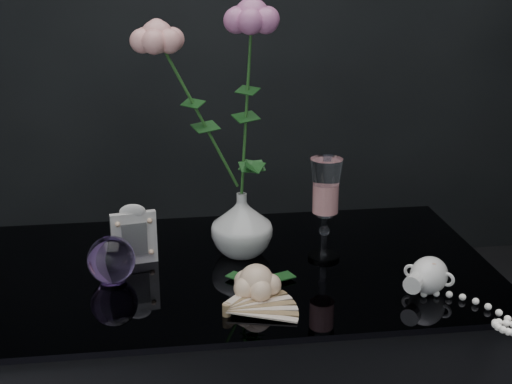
{
  "coord_description": "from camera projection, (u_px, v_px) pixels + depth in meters",
  "views": [
    {
      "loc": [
        -0.13,
        -1.25,
        1.37
      ],
      "look_at": [
        0.05,
        0.04,
        0.92
      ],
      "focal_mm": 50.0,
      "sensor_mm": 36.0,
      "label": 1
    }
  ],
  "objects": [
    {
      "name": "paper_fan",
      "position": [
        227.0,
        309.0,
        1.24
      ],
      "size": [
        0.27,
        0.22,
        0.03
      ],
      "primitive_type": null,
      "rotation": [
        0.0,
        0.0,
        0.1
      ],
      "color": "#FEF7CB",
      "rests_on": "table"
    },
    {
      "name": "picture_frame",
      "position": [
        134.0,
        234.0,
        1.43
      ],
      "size": [
        0.11,
        0.09,
        0.13
      ],
      "primitive_type": null,
      "rotation": [
        0.0,
        0.0,
        0.18
      ],
      "color": "silver",
      "rests_on": "table"
    },
    {
      "name": "wine_glass",
      "position": [
        325.0,
        210.0,
        1.44
      ],
      "size": [
        0.07,
        0.07,
        0.21
      ],
      "primitive_type": null,
      "rotation": [
        0.0,
        0.0,
        -0.13
      ],
      "color": "white",
      "rests_on": "table"
    },
    {
      "name": "roses",
      "position": [
        218.0,
        93.0,
        1.37
      ],
      "size": [
        0.27,
        0.12,
        0.44
      ],
      "color": "pink",
      "rests_on": "vase"
    },
    {
      "name": "vase",
      "position": [
        242.0,
        224.0,
        1.47
      ],
      "size": [
        0.15,
        0.15,
        0.13
      ],
      "primitive_type": "imported",
      "rotation": [
        0.0,
        0.0,
        -0.18
      ],
      "color": "silver",
      "rests_on": "table"
    },
    {
      "name": "loose_rose",
      "position": [
        256.0,
        282.0,
        1.29
      ],
      "size": [
        0.18,
        0.21,
        0.07
      ],
      "primitive_type": null,
      "rotation": [
        0.0,
        0.0,
        -0.15
      ],
      "color": "beige",
      "rests_on": "table"
    },
    {
      "name": "pearl_jar",
      "position": [
        429.0,
        274.0,
        1.32
      ],
      "size": [
        0.34,
        0.34,
        0.07
      ],
      "primitive_type": null,
      "rotation": [
        0.0,
        0.0,
        -0.67
      ],
      "color": "white",
      "rests_on": "table"
    },
    {
      "name": "paperweight",
      "position": [
        111.0,
        260.0,
        1.35
      ],
      "size": [
        0.11,
        0.11,
        0.09
      ],
      "primitive_type": null,
      "rotation": [
        0.0,
        0.0,
        -0.25
      ],
      "color": "#AE84D7",
      "rests_on": "table"
    }
  ]
}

